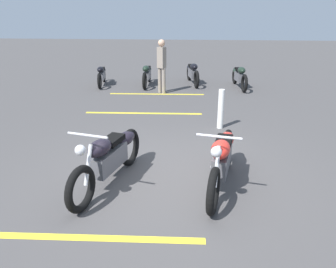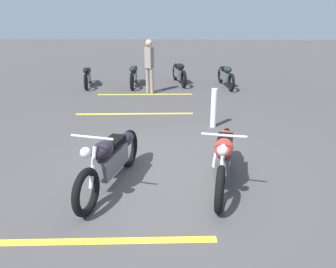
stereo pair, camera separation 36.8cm
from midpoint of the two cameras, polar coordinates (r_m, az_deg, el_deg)
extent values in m
plane|color=#474444|center=(5.58, -1.96, -7.28)|extent=(60.00, 60.00, 0.00)
torus|color=black|center=(4.53, 6.74, -9.65)|extent=(0.68, 0.24, 0.67)
torus|color=black|center=(5.93, 8.31, -2.19)|extent=(0.68, 0.24, 0.67)
cube|color=#59595E|center=(5.23, 7.73, -4.35)|extent=(0.87, 0.38, 0.32)
ellipsoid|color=red|center=(4.86, 7.61, -2.44)|extent=(0.56, 0.38, 0.24)
ellipsoid|color=red|center=(5.70, 8.30, -0.71)|extent=(0.60, 0.34, 0.22)
cube|color=black|center=(5.24, 8.00, -0.98)|extent=(0.48, 0.32, 0.09)
cylinder|color=silver|center=(4.61, 7.17, -5.42)|extent=(0.27, 0.11, 0.56)
cylinder|color=silver|center=(4.49, 7.47, -0.27)|extent=(0.16, 0.62, 0.04)
sphere|color=silver|center=(4.36, 7.15, -2.90)|extent=(0.15, 0.15, 0.15)
cylinder|color=silver|center=(5.66, 6.59, -4.04)|extent=(0.70, 0.22, 0.09)
torus|color=black|center=(4.62, -16.36, -9.77)|extent=(0.68, 0.27, 0.67)
torus|color=black|center=(5.85, -8.65, -2.52)|extent=(0.68, 0.27, 0.67)
cube|color=#59595E|center=(5.22, -11.85, -4.66)|extent=(0.87, 0.41, 0.32)
ellipsoid|color=black|center=(4.88, -13.50, -2.75)|extent=(0.57, 0.40, 0.24)
ellipsoid|color=black|center=(5.63, -9.41, -1.03)|extent=(0.60, 0.37, 0.22)
cube|color=black|center=(5.21, -11.44, -1.30)|extent=(0.48, 0.34, 0.09)
cylinder|color=silver|center=(4.67, -15.25, -5.67)|extent=(0.27, 0.12, 0.56)
cylinder|color=silver|center=(4.55, -15.44, -0.59)|extent=(0.18, 0.61, 0.04)
sphere|color=silver|center=(4.44, -16.54, -3.17)|extent=(0.15, 0.15, 0.15)
cylinder|color=silver|center=(5.66, -11.23, -4.32)|extent=(0.70, 0.26, 0.09)
torus|color=black|center=(11.69, 10.11, 8.87)|extent=(0.64, 0.18, 0.63)
torus|color=black|center=(13.09, 8.41, 10.19)|extent=(0.64, 0.18, 0.63)
cube|color=#59595E|center=(12.42, 9.18, 9.97)|extent=(0.81, 0.30, 0.30)
ellipsoid|color=black|center=(12.13, 9.56, 11.07)|extent=(0.52, 0.32, 0.23)
ellipsoid|color=black|center=(12.91, 8.62, 10.99)|extent=(0.55, 0.29, 0.21)
cube|color=black|center=(12.49, 9.11, 11.27)|extent=(0.44, 0.27, 0.09)
torus|color=black|center=(12.07, 1.87, 9.57)|extent=(0.66, 0.24, 0.65)
torus|color=black|center=(13.52, 0.47, 10.76)|extent=(0.66, 0.24, 0.65)
cube|color=#59595E|center=(12.83, 1.09, 10.60)|extent=(0.84, 0.37, 0.31)
ellipsoid|color=black|center=(12.53, 1.34, 11.72)|extent=(0.55, 0.37, 0.23)
ellipsoid|color=black|center=(13.34, 0.61, 11.58)|extent=(0.58, 0.34, 0.21)
cube|color=black|center=(12.90, 0.98, 11.89)|extent=(0.47, 0.31, 0.09)
torus|color=black|center=(11.79, -7.24, 9.10)|extent=(0.63, 0.12, 0.62)
torus|color=black|center=(13.21, -6.57, 10.34)|extent=(0.63, 0.12, 0.62)
cube|color=#59595E|center=(12.53, -6.88, 10.15)|extent=(0.79, 0.23, 0.30)
ellipsoid|color=black|center=(12.24, -7.06, 11.22)|extent=(0.49, 0.28, 0.22)
ellipsoid|color=black|center=(13.03, -6.67, 11.13)|extent=(0.53, 0.24, 0.20)
cube|color=black|center=(12.60, -6.88, 11.41)|extent=(0.42, 0.24, 0.08)
torus|color=black|center=(12.08, -15.03, 8.75)|extent=(0.59, 0.19, 0.58)
torus|color=black|center=(13.41, -14.45, 9.90)|extent=(0.59, 0.19, 0.58)
cube|color=#59595E|center=(12.78, -14.74, 9.72)|extent=(0.75, 0.31, 0.28)
ellipsoid|color=black|center=(12.50, -14.95, 10.69)|extent=(0.49, 0.31, 0.21)
ellipsoid|color=black|center=(13.24, -14.58, 10.63)|extent=(0.51, 0.29, 0.19)
cube|color=black|center=(12.85, -14.79, 10.87)|extent=(0.41, 0.27, 0.08)
cylinder|color=gray|center=(11.31, -4.52, 9.33)|extent=(0.13, 0.13, 0.86)
cylinder|color=gray|center=(11.20, -3.81, 9.24)|extent=(0.13, 0.13, 0.86)
cube|color=gray|center=(11.14, -4.27, 13.17)|extent=(0.30, 0.32, 0.68)
sphere|color=tan|center=(11.09, -4.34, 15.57)|extent=(0.23, 0.23, 0.23)
cylinder|color=white|center=(7.81, 6.67, 4.51)|extent=(0.14, 0.14, 0.94)
cube|color=yellow|center=(4.31, -16.83, -17.59)|extent=(0.27, 3.20, 0.01)
cube|color=yellow|center=(8.99, -7.00, 3.52)|extent=(0.27, 3.20, 0.01)
cube|color=yellow|center=(11.16, -4.98, 6.92)|extent=(0.27, 3.20, 0.01)
camera|label=1|loc=(0.18, 88.11, 0.70)|focal=34.84mm
camera|label=2|loc=(0.18, -91.89, -0.70)|focal=34.84mm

